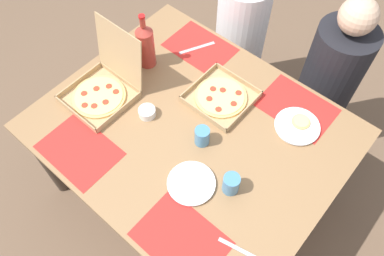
{
  "coord_description": "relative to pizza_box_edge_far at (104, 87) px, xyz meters",
  "views": [
    {
      "loc": [
        0.65,
        -0.75,
        2.26
      ],
      "look_at": [
        0.0,
        0.0,
        0.72
      ],
      "focal_mm": 35.64,
      "sensor_mm": 36.0,
      "label": 1
    }
  ],
  "objects": [
    {
      "name": "ground_plane",
      "position": [
        0.47,
        0.13,
        -0.78
      ],
      "size": [
        6.0,
        6.0,
        0.0
      ],
      "primitive_type": "plane",
      "color": "brown"
    },
    {
      "name": "dining_table",
      "position": [
        0.47,
        0.13,
        -0.15
      ],
      "size": [
        1.4,
        1.17,
        0.72
      ],
      "color": "#3F3328",
      "rests_on": "ground_plane"
    },
    {
      "name": "placemat_near_left",
      "position": [
        0.16,
        -0.3,
        -0.05
      ],
      "size": [
        0.36,
        0.26,
        0.0
      ],
      "primitive_type": "cube",
      "color": "red",
      "rests_on": "dining_table"
    },
    {
      "name": "placemat_near_right",
      "position": [
        0.79,
        -0.3,
        -0.05
      ],
      "size": [
        0.36,
        0.26,
        0.0
      ],
      "primitive_type": "cube",
      "color": "red",
      "rests_on": "dining_table"
    },
    {
      "name": "placemat_far_left",
      "position": [
        0.16,
        0.56,
        -0.05
      ],
      "size": [
        0.36,
        0.26,
        0.0
      ],
      "primitive_type": "cube",
      "color": "red",
      "rests_on": "dining_table"
    },
    {
      "name": "placemat_far_right",
      "position": [
        0.79,
        0.56,
        -0.05
      ],
      "size": [
        0.36,
        0.26,
        0.0
      ],
      "primitive_type": "cube",
      "color": "red",
      "rests_on": "dining_table"
    },
    {
      "name": "pizza_box_edge_far",
      "position": [
        0.0,
        0.0,
        0.0
      ],
      "size": [
        0.31,
        0.35,
        0.34
      ],
      "color": "tan",
      "rests_on": "dining_table"
    },
    {
      "name": "pizza_box_corner_left",
      "position": [
        0.46,
        0.36,
        -0.04
      ],
      "size": [
        0.3,
        0.3,
        0.04
      ],
      "color": "tan",
      "rests_on": "dining_table"
    },
    {
      "name": "plate_far_left",
      "position": [
        0.66,
        -0.09,
        -0.04
      ],
      "size": [
        0.21,
        0.21,
        0.02
      ],
      "color": "white",
      "rests_on": "dining_table"
    },
    {
      "name": "plate_near_left",
      "position": [
        0.85,
        0.46,
        -0.04
      ],
      "size": [
        0.22,
        0.22,
        0.03
      ],
      "color": "white",
      "rests_on": "dining_table"
    },
    {
      "name": "soda_bottle",
      "position": [
        0.02,
        0.29,
        0.08
      ],
      "size": [
        0.09,
        0.09,
        0.32
      ],
      "color": "#B2382D",
      "rests_on": "dining_table"
    },
    {
      "name": "cup_spare",
      "position": [
        0.8,
        -0.0,
        -0.0
      ],
      "size": [
        0.07,
        0.07,
        0.1
      ],
      "primitive_type": "cylinder",
      "color": "teal",
      "rests_on": "dining_table"
    },
    {
      "name": "cup_dark",
      "position": [
        0.56,
        0.1,
        -0.0
      ],
      "size": [
        0.07,
        0.07,
        0.1
      ],
      "primitive_type": "cylinder",
      "color": "teal",
      "rests_on": "dining_table"
    },
    {
      "name": "condiment_bowl",
      "position": [
        0.26,
        0.05,
        -0.03
      ],
      "size": [
        0.08,
        0.08,
        0.04
      ],
      "primitive_type": "cylinder",
      "color": "white",
      "rests_on": "dining_table"
    },
    {
      "name": "fork_by_near_right",
      "position": [
        0.99,
        -0.18,
        -0.05
      ],
      "size": [
        0.19,
        0.06,
        0.0
      ],
      "primitive_type": "cube",
      "rotation": [
        0.0,
        0.0,
        3.37
      ],
      "color": "#B7B7BC",
      "rests_on": "dining_table"
    },
    {
      "name": "knife_by_far_left",
      "position": [
        0.15,
        0.55,
        -0.05
      ],
      "size": [
        0.11,
        0.2,
        0.0
      ],
      "primitive_type": "cube",
      "rotation": [
        0.0,
        0.0,
        4.25
      ],
      "color": "#B7B7BC",
      "rests_on": "dining_table"
    },
    {
      "name": "diner_left_seat",
      "position": [
        0.16,
        0.97,
        -0.29
      ],
      "size": [
        0.32,
        0.32,
        1.1
      ],
      "color": "white",
      "rests_on": "ground_plane"
    },
    {
      "name": "diner_right_seat",
      "position": [
        0.79,
        0.97,
        -0.27
      ],
      "size": [
        0.32,
        0.32,
        1.13
      ],
      "color": "black",
      "rests_on": "ground_plane"
    }
  ]
}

